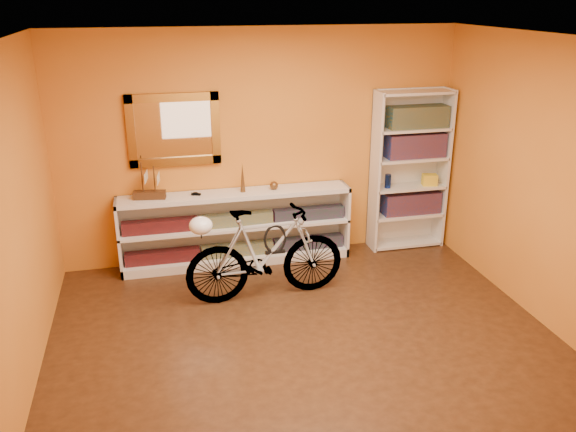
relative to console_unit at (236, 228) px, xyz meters
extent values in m
cube|color=#321B0D|center=(0.34, -1.81, -0.43)|extent=(4.50, 4.00, 0.01)
cube|color=silver|center=(0.34, -1.81, 2.18)|extent=(4.50, 4.00, 0.01)
cube|color=orange|center=(0.34, 0.19, 0.88)|extent=(4.50, 0.01, 2.60)
cube|color=orange|center=(-1.92, -1.81, 0.88)|extent=(0.01, 4.00, 2.60)
cube|color=orange|center=(2.59, -1.81, 0.88)|extent=(0.01, 4.00, 2.60)
cube|color=brown|center=(-0.61, 0.15, 1.12)|extent=(0.98, 0.06, 0.78)
cube|color=silver|center=(1.24, 0.17, -0.17)|extent=(0.09, 0.02, 0.09)
cube|color=black|center=(0.00, -0.02, -0.26)|extent=(2.50, 0.13, 0.14)
cube|color=navy|center=(0.00, -0.02, 0.11)|extent=(2.50, 0.13, 0.14)
imported|color=black|center=(-0.43, 0.00, 0.43)|extent=(0.00, 0.00, 0.00)
cone|color=brown|center=(0.09, 0.00, 0.59)|extent=(0.06, 0.06, 0.33)
sphere|color=brown|center=(0.44, 0.00, 0.47)|extent=(0.09, 0.09, 0.09)
cube|color=maroon|center=(2.13, 0.03, 0.12)|extent=(0.70, 0.22, 0.26)
cube|color=maroon|center=(2.13, 0.03, 0.83)|extent=(0.70, 0.22, 0.28)
cube|color=#184755|center=(2.13, 0.03, 1.16)|extent=(0.70, 0.22, 0.25)
cylinder|color=navy|center=(1.81, 0.01, 0.42)|extent=(0.07, 0.07, 0.16)
cube|color=maroon|center=(1.88, 0.06, 1.13)|extent=(0.17, 0.17, 0.18)
cube|color=yellow|center=(2.33, -0.01, 0.41)|extent=(0.19, 0.15, 0.13)
imported|color=silver|center=(0.16, -0.89, 0.06)|extent=(0.51, 1.67, 0.97)
ellipsoid|color=white|center=(-0.47, -0.93, 0.43)|extent=(0.23, 0.22, 0.17)
torus|color=black|center=(0.26, -0.89, 0.21)|extent=(0.23, 0.02, 0.23)
camera|label=1|loc=(-0.88, -6.20, 2.50)|focal=36.98mm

